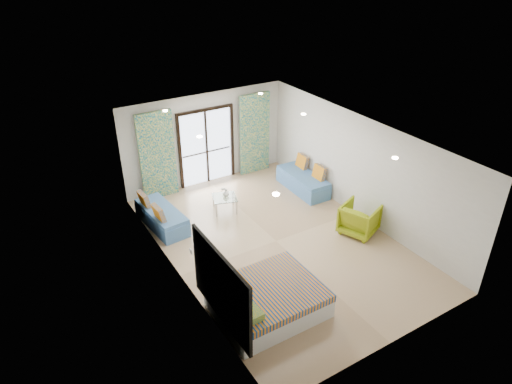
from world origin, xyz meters
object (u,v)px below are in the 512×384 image
bed (267,300)px  armchair (359,218)px  daybed_right (303,181)px  daybed_left (161,217)px  coffee_table (225,199)px

bed → armchair: (3.44, 1.16, 0.13)m
daybed_right → armchair: size_ratio=2.14×
bed → daybed_right: size_ratio=1.10×
bed → daybed_left: (-0.64, 3.98, -0.02)m
daybed_left → daybed_right: (4.23, -0.31, 0.01)m
daybed_left → daybed_right: size_ratio=1.00×
armchair → coffee_table: bearing=19.3°
daybed_left → armchair: 4.96m
daybed_right → daybed_left: bearing=177.5°
daybed_right → coffee_table: (-2.50, 0.14, 0.09)m
bed → daybed_right: (3.59, 3.67, -0.01)m
bed → coffee_table: (1.09, 3.82, 0.07)m
daybed_left → armchair: daybed_left is taller
bed → daybed_left: size_ratio=1.11×
coffee_table → armchair: 3.54m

